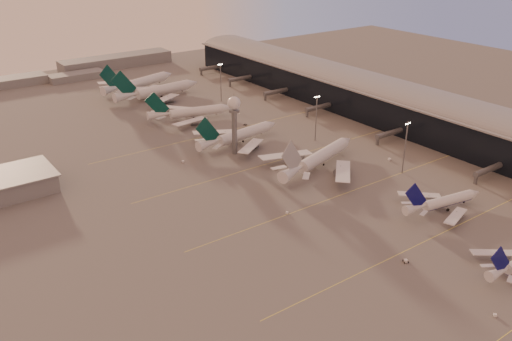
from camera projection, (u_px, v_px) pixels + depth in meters
ground at (422, 268)px, 181.45m from camera, size 700.00×700.00×0.00m
taxiway_markings at (363, 186)px, 238.82m from camera, size 180.00×185.25×0.02m
terminal at (390, 103)px, 316.06m from camera, size 57.00×362.00×23.04m
radar_tower at (234, 114)px, 264.09m from camera, size 6.40×6.40×31.10m
mast_b at (405, 145)px, 245.80m from camera, size 3.60×0.56×25.00m
mast_c at (316, 116)px, 283.73m from camera, size 3.60×0.56×25.00m
mast_d at (221, 80)px, 349.10m from camera, size 3.60×0.56×25.00m
distant_horizon at (85, 68)px, 421.29m from camera, size 165.00×37.50×9.00m
narrowbody_mid at (443, 203)px, 216.73m from camera, size 39.79×31.51×15.64m
widebody_white at (319, 160)px, 255.20m from camera, size 59.73×47.16×21.65m
greentail_a at (239, 137)px, 283.77m from camera, size 54.57×43.82×19.87m
greentail_b at (191, 114)px, 319.47m from camera, size 51.57×41.15×19.08m
greentail_c at (158, 93)px, 357.95m from camera, size 63.83×51.38×23.19m
greentail_d at (140, 85)px, 375.94m from camera, size 61.57×48.98×23.04m
gsv_truck_a at (495, 313)px, 158.61m from camera, size 4.58×4.44×1.90m
gsv_tug_mid at (406, 261)px, 184.01m from camera, size 4.35×3.74×1.07m
gsv_truck_b at (417, 195)px, 228.68m from camera, size 5.02×2.97×1.91m
gsv_truck_c at (287, 211)px, 215.19m from camera, size 5.20×4.60×2.08m
gsv_catering_b at (390, 156)px, 263.74m from camera, size 6.12×4.28×4.60m
gsv_tug_far at (275, 169)px, 254.17m from camera, size 3.83×4.26×1.04m
gsv_truck_d at (183, 160)px, 262.04m from camera, size 2.39×5.43×2.13m
gsv_tug_hangar at (245, 125)px, 311.06m from camera, size 3.56×2.50×0.93m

